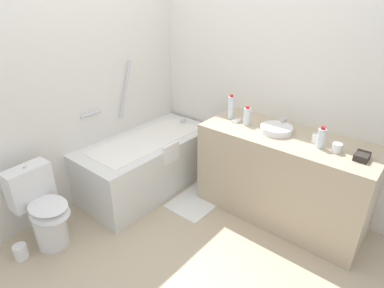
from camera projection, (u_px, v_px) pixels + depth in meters
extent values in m
plane|color=#C1AD8E|center=(173.00, 248.00, 2.78)|extent=(3.71, 3.71, 0.00)
cube|color=silver|center=(69.00, 89.00, 2.99)|extent=(3.11, 0.10, 2.39)
cube|color=silver|center=(263.00, 82.00, 3.22)|extent=(0.10, 2.88, 2.39)
cube|color=silver|center=(148.00, 163.00, 3.54)|extent=(1.53, 0.72, 0.58)
cube|color=white|center=(147.00, 143.00, 3.43)|extent=(1.26, 0.52, 0.09)
cylinder|color=silver|center=(183.00, 120.00, 3.80)|extent=(0.09, 0.03, 0.03)
cylinder|color=silver|center=(125.00, 90.00, 3.41)|extent=(0.22, 0.03, 0.61)
cylinder|color=silver|center=(91.00, 114.00, 3.15)|extent=(0.23, 0.03, 0.03)
cube|color=white|center=(171.00, 153.00, 3.24)|extent=(0.22, 0.03, 0.20)
cylinder|color=white|center=(51.00, 227.00, 2.75)|extent=(0.27, 0.27, 0.37)
ellipsoid|color=white|center=(50.00, 213.00, 2.64)|extent=(0.33, 0.41, 0.13)
ellipsoid|color=white|center=(48.00, 206.00, 2.61)|extent=(0.31, 0.39, 0.02)
cube|color=white|center=(30.00, 185.00, 2.69)|extent=(0.37, 0.19, 0.35)
cylinder|color=silver|center=(24.00, 167.00, 2.61)|extent=(0.03, 0.03, 0.01)
cube|color=tan|center=(282.00, 176.00, 3.03)|extent=(0.64, 1.57, 0.87)
cylinder|color=white|center=(276.00, 129.00, 2.89)|extent=(0.29, 0.29, 0.06)
cylinder|color=silver|center=(285.00, 122.00, 3.01)|extent=(0.02, 0.02, 0.08)
cylinder|color=silver|center=(284.00, 120.00, 2.96)|extent=(0.10, 0.02, 0.02)
cylinder|color=silver|center=(291.00, 126.00, 2.99)|extent=(0.03, 0.03, 0.04)
cylinder|color=silver|center=(279.00, 123.00, 3.06)|extent=(0.03, 0.03, 0.04)
cylinder|color=silver|center=(247.00, 117.00, 3.02)|extent=(0.06, 0.06, 0.17)
cylinder|color=red|center=(248.00, 107.00, 2.98)|extent=(0.04, 0.04, 0.02)
cylinder|color=silver|center=(321.00, 138.00, 2.59)|extent=(0.07, 0.07, 0.17)
cylinder|color=red|center=(323.00, 128.00, 2.55)|extent=(0.04, 0.04, 0.02)
cylinder|color=silver|center=(231.00, 108.00, 3.16)|extent=(0.06, 0.06, 0.23)
cylinder|color=red|center=(232.00, 96.00, 3.10)|extent=(0.03, 0.03, 0.02)
cylinder|color=white|center=(337.00, 148.00, 2.53)|extent=(0.08, 0.08, 0.08)
cylinder|color=white|center=(316.00, 139.00, 2.69)|extent=(0.07, 0.07, 0.08)
cube|color=#2D2823|center=(362.00, 156.00, 2.43)|extent=(0.14, 0.10, 0.05)
cube|color=white|center=(237.00, 121.00, 3.12)|extent=(0.09, 0.06, 0.02)
cube|color=white|center=(196.00, 202.00, 3.38)|extent=(0.57, 0.44, 0.01)
cylinder|color=white|center=(21.00, 252.00, 2.65)|extent=(0.11, 0.11, 0.13)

